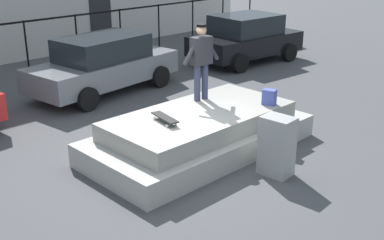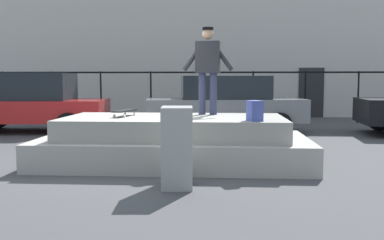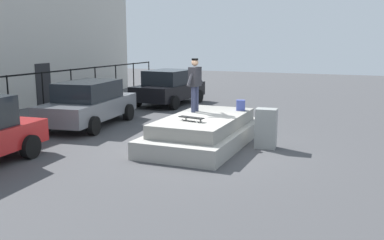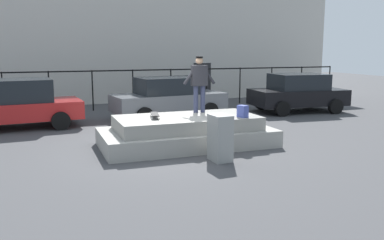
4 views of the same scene
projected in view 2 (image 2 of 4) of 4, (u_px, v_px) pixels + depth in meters
The scene contains 10 objects.
ground_plane at pixel (132, 164), 8.22m from camera, with size 60.00×60.00×0.00m, color #424244.
concrete_ledge at pixel (174, 142), 8.27m from camera, with size 4.90×2.43×0.86m.
skateboarder at pixel (208, 64), 8.66m from camera, with size 1.01×0.28×1.69m.
skateboard at pixel (125, 111), 8.33m from camera, with size 0.34×0.79×0.12m.
backpack at pixel (255, 111), 7.42m from camera, with size 0.28×0.20×0.34m, color #3F4C99.
car_red_sedan_near at pixel (30, 102), 13.11m from camera, with size 4.56×2.54×1.73m.
car_grey_sedan_mid at pixel (225, 103), 13.05m from camera, with size 4.72×2.46×1.64m.
utility_box at pixel (177, 147), 6.43m from camera, with size 0.44×0.60×1.16m, color gray.
fence_row at pixel (176, 87), 16.15m from camera, with size 24.06×0.06×1.83m.
warehouse_building at pixel (188, 44), 21.62m from camera, with size 26.79×7.33×6.43m.
Camera 2 is at (1.62, -8.02, 1.57)m, focal length 41.81 mm.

